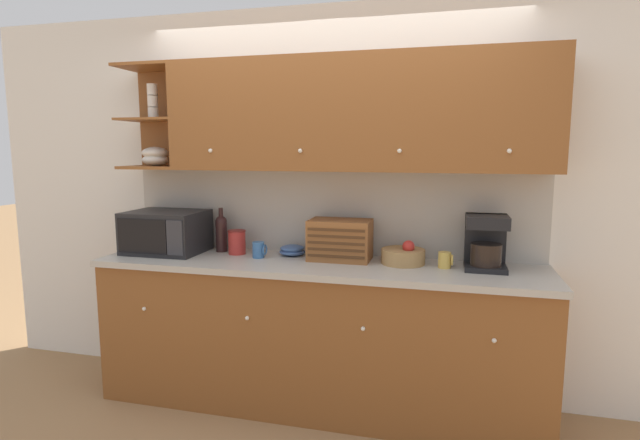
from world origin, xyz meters
TOP-DOWN VIEW (x-y plane):
  - ground_plane at (0.00, 0.00)m, footprint 24.00×24.00m
  - wall_back at (0.00, 0.03)m, footprint 5.22×0.06m
  - counter_unit at (-0.00, -0.29)m, footprint 2.84×0.62m
  - backsplash_panel at (0.00, -0.01)m, footprint 2.82×0.01m
  - upper_cabinets at (0.16, -0.17)m, footprint 2.82×0.35m
  - microwave at (-1.09, -0.25)m, footprint 0.51×0.41m
  - wine_bottle at (-0.73, -0.13)m, footprint 0.08×0.08m
  - storage_canister at (-0.59, -0.18)m, footprint 0.12×0.12m
  - mug_blue_second at (-0.40, -0.26)m, footprint 0.09×0.08m
  - bowl_stack_on_counter at (-0.21, -0.13)m, footprint 0.17×0.17m
  - bread_box at (0.13, -0.18)m, footprint 0.39×0.25m
  - fruit_basket at (0.53, -0.19)m, footprint 0.27×0.27m
  - mug at (0.79, -0.24)m, footprint 0.09×0.08m
  - coffee_maker at (1.02, -0.20)m, footprint 0.24×0.24m

SIDE VIEW (x-z plane):
  - ground_plane at x=0.00m, z-range 0.00..0.00m
  - counter_unit at x=0.00m, z-range 0.00..0.96m
  - bowl_stack_on_counter at x=-0.21m, z-range 0.96..1.03m
  - mug at x=0.79m, z-range 0.96..1.06m
  - fruit_basket at x=0.53m, z-range 0.93..1.08m
  - mug_blue_second at x=-0.40m, z-range 0.96..1.06m
  - storage_canister at x=-0.59m, z-range 0.96..1.12m
  - bread_box at x=0.13m, z-range 0.96..1.22m
  - wine_bottle at x=-0.73m, z-range 0.94..1.25m
  - microwave at x=-1.09m, z-range 0.96..1.24m
  - coffee_maker at x=1.02m, z-range 0.96..1.28m
  - backsplash_panel at x=0.00m, z-range 0.96..1.53m
  - wall_back at x=0.00m, z-range 0.00..2.60m
  - upper_cabinets at x=0.16m, z-range 1.53..2.23m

